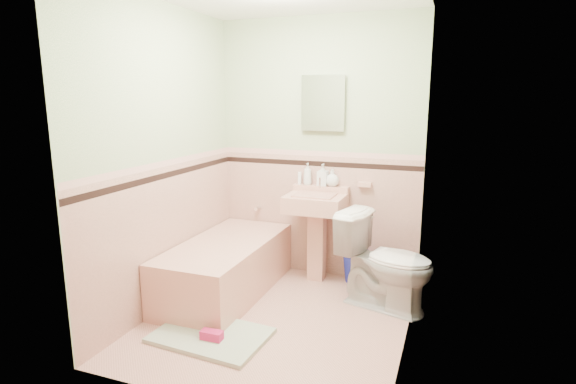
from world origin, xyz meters
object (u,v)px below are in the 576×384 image
(medicine_cabinet, at_px, (323,103))
(soap_bottle_right, at_px, (332,178))
(soap_bottle_mid, at_px, (323,175))
(sink, at_px, (315,239))
(bathtub, at_px, (226,269))
(bucket, at_px, (356,268))
(toilet, at_px, (386,262))
(soap_bottle_left, at_px, (308,174))
(shoe, at_px, (212,335))

(medicine_cabinet, bearing_deg, soap_bottle_right, -15.27)
(soap_bottle_right, bearing_deg, soap_bottle_mid, 180.00)
(soap_bottle_mid, bearing_deg, soap_bottle_right, 0.00)
(sink, relative_size, soap_bottle_right, 5.20)
(bathtub, xyz_separation_m, soap_bottle_mid, (0.70, 0.71, 0.80))
(soap_bottle_right, height_order, bucket, soap_bottle_right)
(bathtub, bearing_deg, soap_bottle_mid, 45.61)
(sink, xyz_separation_m, soap_bottle_mid, (0.02, 0.18, 0.59))
(soap_bottle_right, height_order, toilet, soap_bottle_right)
(medicine_cabinet, relative_size, toilet, 0.63)
(sink, distance_m, medicine_cabinet, 1.29)
(soap_bottle_right, bearing_deg, soap_bottle_left, 180.00)
(toilet, bearing_deg, medicine_cabinet, 68.25)
(sink, bearing_deg, soap_bottle_right, 58.60)
(medicine_cabinet, height_order, soap_bottle_left, medicine_cabinet)
(shoe, bearing_deg, soap_bottle_mid, 75.20)
(sink, height_order, soap_bottle_mid, soap_bottle_mid)
(bathtub, height_order, soap_bottle_right, soap_bottle_right)
(soap_bottle_right, xyz_separation_m, shoe, (-0.47, -1.55, -0.93))
(medicine_cabinet, xyz_separation_m, bucket, (0.38, -0.08, -1.57))
(toilet, bearing_deg, shoe, 148.80)
(soap_bottle_mid, distance_m, bucket, 0.96)
(bathtub, xyz_separation_m, soap_bottle_right, (0.79, 0.71, 0.77))
(soap_bottle_right, bearing_deg, sink, -121.40)
(bathtub, bearing_deg, shoe, -68.98)
(bathtub, height_order, soap_bottle_mid, soap_bottle_mid)
(soap_bottle_left, bearing_deg, bathtub, -127.30)
(toilet, bearing_deg, bathtub, 113.17)
(soap_bottle_left, bearing_deg, soap_bottle_right, 0.00)
(soap_bottle_mid, relative_size, toilet, 0.26)
(bucket, bearing_deg, toilet, -53.51)
(bucket, bearing_deg, shoe, -116.34)
(soap_bottle_left, height_order, bucket, soap_bottle_left)
(bathtub, distance_m, soap_bottle_right, 1.31)
(soap_bottle_right, distance_m, shoe, 1.86)
(toilet, bearing_deg, soap_bottle_mid, 69.24)
(medicine_cabinet, xyz_separation_m, soap_bottle_mid, (0.02, -0.03, -0.68))
(medicine_cabinet, distance_m, shoe, 2.30)
(toilet, bearing_deg, soap_bottle_right, 65.25)
(bathtub, xyz_separation_m, sink, (0.68, 0.53, 0.20))
(sink, distance_m, soap_bottle_right, 0.61)
(medicine_cabinet, xyz_separation_m, shoe, (-0.36, -1.58, -1.63))
(sink, xyz_separation_m, soap_bottle_left, (-0.14, 0.18, 0.59))
(sink, xyz_separation_m, shoe, (-0.36, -1.37, -0.36))
(soap_bottle_mid, relative_size, soap_bottle_right, 1.28)
(toilet, xyz_separation_m, bucket, (-0.34, 0.46, -0.27))
(soap_bottle_mid, height_order, bucket, soap_bottle_mid)
(bucket, xyz_separation_m, shoe, (-0.74, -1.50, -0.07))
(medicine_cabinet, height_order, soap_bottle_right, medicine_cabinet)
(shoe, bearing_deg, medicine_cabinet, 75.96)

